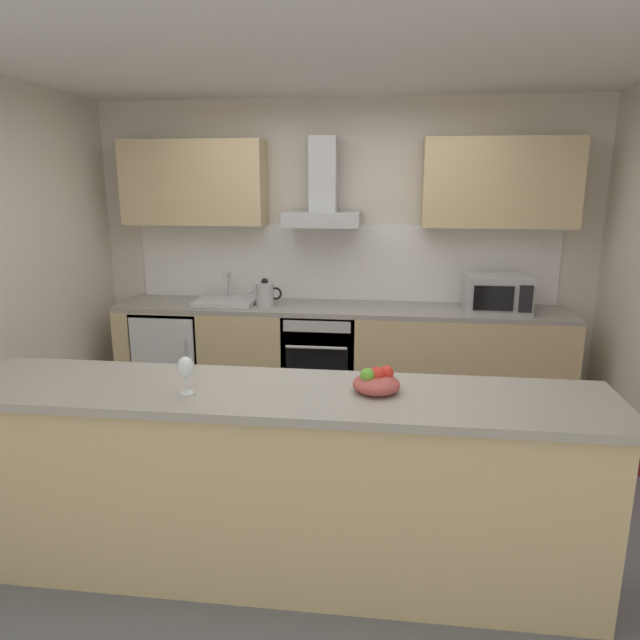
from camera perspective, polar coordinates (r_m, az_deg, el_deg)
ground at (r=3.79m, az=-0.33°, el=-17.15°), size 5.30×4.59×0.02m
ceiling at (r=3.32m, az=-0.40°, el=25.46°), size 5.30×4.59×0.02m
wall_back at (r=5.14m, az=2.37°, el=6.60°), size 5.30×0.12×2.60m
backsplash_tile at (r=5.08m, az=2.29°, el=5.72°), size 3.65×0.02×0.66m
counter_back at (r=4.95m, az=1.90°, el=-3.75°), size 3.78×0.60×0.90m
counter_island at (r=2.91m, az=-4.02°, el=-15.88°), size 3.12×0.64×0.98m
upper_cabinets at (r=4.87m, az=2.20°, el=13.41°), size 3.73×0.32×0.70m
oven at (r=4.94m, az=0.11°, el=-3.67°), size 0.60×0.62×0.80m
refrigerator at (r=5.26m, az=-14.13°, el=-3.40°), size 0.58×0.60×0.85m
microwave at (r=4.80m, az=17.16°, el=2.49°), size 0.50×0.38×0.30m
sink at (r=4.99m, az=-9.27°, el=1.91°), size 0.50×0.40×0.26m
kettle at (r=4.85m, az=-5.46°, el=2.60°), size 0.29×0.15×0.24m
range_hood at (r=4.84m, az=0.31°, el=11.97°), size 0.62×0.45×0.72m
wine_glass at (r=2.68m, az=-13.17°, el=-4.68°), size 0.08×0.08×0.18m
fruit_bowl at (r=2.68m, az=5.61°, el=-6.17°), size 0.22×0.22×0.13m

